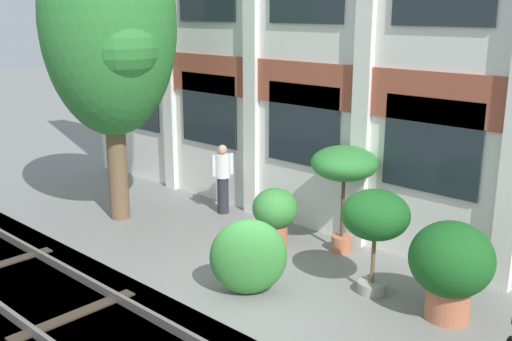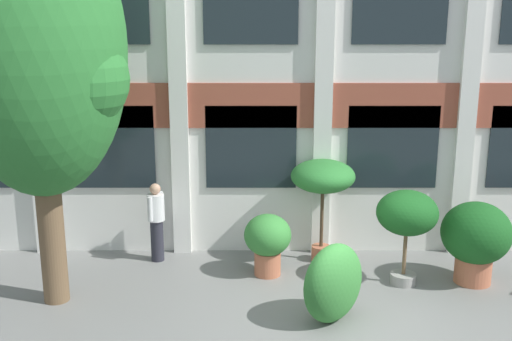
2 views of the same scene
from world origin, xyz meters
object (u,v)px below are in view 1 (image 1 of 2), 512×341
at_px(broadleaf_tree, 109,27).
at_px(topiary_hedge, 249,257).
at_px(potted_plant_ribbed_drum, 275,213).
at_px(potted_plant_terracotta_small, 344,167).
at_px(resident_watching_tracks, 223,177).
at_px(potted_plant_low_pan, 375,218).
at_px(potted_plant_stone_basin, 451,264).

relative_size(broadleaf_tree, topiary_hedge, 5.21).
xyz_separation_m(potted_plant_ribbed_drum, potted_plant_terracotta_small, (1.10, 0.71, 0.99)).
bearing_deg(resident_watching_tracks, potted_plant_ribbed_drum, 2.13).
relative_size(potted_plant_low_pan, resident_watching_tracks, 1.10).
bearing_deg(broadleaf_tree, topiary_hedge, -8.71).
relative_size(potted_plant_low_pan, topiary_hedge, 1.38).
xyz_separation_m(broadleaf_tree, potted_plant_stone_basin, (7.51, 0.75, -3.32)).
xyz_separation_m(potted_plant_low_pan, potted_plant_terracotta_small, (-1.41, 1.12, 0.38)).
height_order(potted_plant_ribbed_drum, potted_plant_low_pan, potted_plant_low_pan).
bearing_deg(topiary_hedge, broadleaf_tree, 171.29).
distance_m(potted_plant_ribbed_drum, potted_plant_low_pan, 2.62).
distance_m(potted_plant_low_pan, topiary_hedge, 2.16).
relative_size(broadleaf_tree, resident_watching_tracks, 4.17).
xyz_separation_m(potted_plant_ribbed_drum, resident_watching_tracks, (-2.22, 0.72, 0.15)).
bearing_deg(potted_plant_ribbed_drum, potted_plant_low_pan, -9.29).
distance_m(potted_plant_ribbed_drum, potted_plant_terracotta_small, 1.64).
xyz_separation_m(broadleaf_tree, potted_plant_low_pan, (6.21, 0.69, -2.90)).
bearing_deg(potted_plant_stone_basin, resident_watching_tracks, 169.91).
distance_m(potted_plant_stone_basin, potted_plant_terracotta_small, 3.02).
bearing_deg(potted_plant_terracotta_small, potted_plant_stone_basin, -21.49).
height_order(potted_plant_low_pan, topiary_hedge, potted_plant_low_pan).
bearing_deg(potted_plant_terracotta_small, topiary_hedge, -91.84).
xyz_separation_m(broadleaf_tree, topiary_hedge, (4.71, -0.72, -3.57)).
height_order(potted_plant_terracotta_small, topiary_hedge, potted_plant_terracotta_small).
height_order(broadleaf_tree, resident_watching_tracks, broadleaf_tree).
bearing_deg(potted_plant_low_pan, potted_plant_stone_basin, 2.46).
bearing_deg(resident_watching_tracks, broadleaf_tree, -108.87).
relative_size(potted_plant_terracotta_small, topiary_hedge, 1.62).
bearing_deg(potted_plant_terracotta_small, potted_plant_low_pan, -38.54).
xyz_separation_m(potted_plant_low_pan, resident_watching_tracks, (-4.74, 1.13, -0.45)).
relative_size(potted_plant_ribbed_drum, potted_plant_terracotta_small, 0.57).
bearing_deg(potted_plant_stone_basin, topiary_hedge, -152.26).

